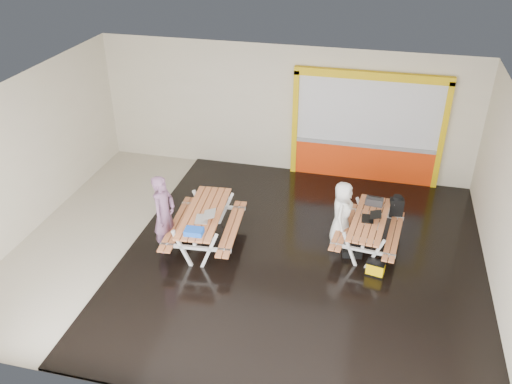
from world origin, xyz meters
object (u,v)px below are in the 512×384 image
(blue_pouch, at_px, (194,232))
(picnic_table_left, at_px, (205,220))
(person_left, at_px, (164,214))
(person_right, at_px, (342,213))
(toolbox, at_px, (374,201))
(fluke_bag, at_px, (375,268))
(laptop_left, at_px, (205,217))
(dark_case, at_px, (352,252))
(backpack, at_px, (396,206))
(laptop_right, at_px, (371,217))
(picnic_table_right, at_px, (369,225))

(blue_pouch, bearing_deg, picnic_table_left, 94.68)
(person_left, xyz_separation_m, person_right, (3.63, 1.10, -0.09))
(picnic_table_left, bearing_deg, toolbox, 20.20)
(blue_pouch, distance_m, fluke_bag, 3.74)
(laptop_left, xyz_separation_m, fluke_bag, (3.58, 0.06, -0.72))
(dark_case, height_order, fluke_bag, fluke_bag)
(blue_pouch, distance_m, dark_case, 3.42)
(person_right, relative_size, backpack, 2.85)
(fluke_bag, bearing_deg, person_left, -178.20)
(laptop_left, xyz_separation_m, backpack, (3.91, 1.77, -0.22))
(picnic_table_left, bearing_deg, person_left, -154.37)
(toolbox, bearing_deg, laptop_right, -94.04)
(toolbox, bearing_deg, fluke_bag, -83.61)
(picnic_table_left, relative_size, laptop_right, 5.62)
(person_right, xyz_separation_m, fluke_bag, (0.82, -0.96, -0.62))
(picnic_table_left, xyz_separation_m, person_left, (-0.77, -0.37, 0.25))
(picnic_table_right, distance_m, laptop_left, 3.52)
(blue_pouch, bearing_deg, person_right, 29.34)
(blue_pouch, xyz_separation_m, backpack, (3.95, 2.33, -0.21))
(person_left, relative_size, blue_pouch, 4.85)
(person_left, xyz_separation_m, laptop_right, (4.24, 1.04, -0.07))
(dark_case, bearing_deg, person_left, -169.89)
(picnic_table_right, bearing_deg, toolbox, 84.50)
(fluke_bag, bearing_deg, toolbox, 96.39)
(picnic_table_left, bearing_deg, person_right, 14.29)
(picnic_table_left, xyz_separation_m, toolbox, (3.52, 1.30, 0.21))
(person_left, bearing_deg, laptop_right, -67.35)
(laptop_left, bearing_deg, person_left, -175.05)
(picnic_table_right, relative_size, toolbox, 5.24)
(backpack, distance_m, fluke_bag, 1.81)
(picnic_table_left, xyz_separation_m, laptop_right, (3.48, 0.67, 0.18))
(laptop_right, distance_m, dark_case, 0.84)
(person_left, height_order, laptop_right, person_left)
(person_right, bearing_deg, laptop_left, 115.73)
(picnic_table_right, height_order, laptop_left, laptop_left)
(backpack, bearing_deg, fluke_bag, -100.71)
(laptop_right, xyz_separation_m, dark_case, (-0.30, -0.34, -0.71))
(person_right, height_order, dark_case, person_right)
(backpack, bearing_deg, laptop_right, -123.61)
(picnic_table_right, bearing_deg, person_left, -165.69)
(fluke_bag, bearing_deg, picnic_table_left, 176.48)
(backpack, height_order, fluke_bag, backpack)
(picnic_table_left, xyz_separation_m, dark_case, (3.18, 0.34, -0.53))
(person_left, height_order, fluke_bag, person_left)
(blue_pouch, relative_size, fluke_bag, 0.91)
(person_left, distance_m, blue_pouch, 0.96)
(toolbox, height_order, backpack, toolbox)
(toolbox, distance_m, fluke_bag, 1.67)
(toolbox, bearing_deg, person_right, -139.13)
(dark_case, bearing_deg, backpack, 53.94)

